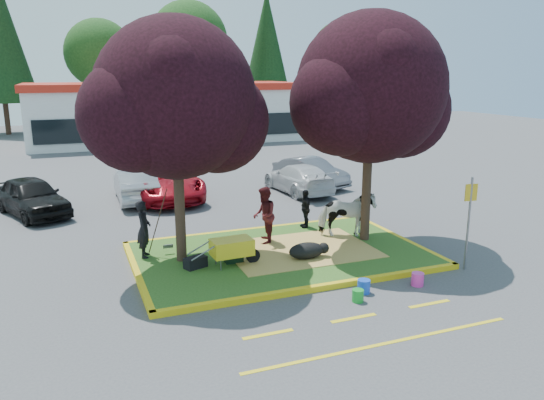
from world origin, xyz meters
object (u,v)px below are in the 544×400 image
object	(u,v)px
bucket_blue	(364,286)
cow	(346,214)
handler	(144,229)
bucket_green	(358,296)
car_silver	(135,184)
wheelbarrow	(232,247)
sign_post	(469,213)
calf	(307,251)
bucket_pink	(418,279)
car_black	(32,197)

from	to	relation	value
bucket_blue	cow	bearing A→B (deg)	67.07
handler	bucket_green	bearing A→B (deg)	-124.26
bucket_green	car_silver	distance (m)	12.58
wheelbarrow	sign_post	size ratio (longest dim) A/B	0.77
handler	bucket_green	size ratio (longest dim) A/B	5.48
car_silver	calf	bearing A→B (deg)	111.20
sign_post	bucket_pink	world-z (taller)	sign_post
sign_post	car_silver	distance (m)	13.47
cow	bucket_pink	distance (m)	3.89
handler	car_black	xyz separation A→B (m)	(-3.18, 6.60, -0.25)
car_black	wheelbarrow	bearing A→B (deg)	-79.78
handler	bucket_green	distance (m)	6.25
bucket_green	car_silver	xyz separation A→B (m)	(-3.51, 12.06, 0.55)
car_silver	bucket_blue	bearing A→B (deg)	109.30
car_black	sign_post	bearing A→B (deg)	-65.36
wheelbarrow	bucket_pink	world-z (taller)	wheelbarrow
bucket_pink	car_black	xyz separation A→B (m)	(-9.28, 10.85, 0.55)
bucket_green	bucket_pink	size ratio (longest dim) A/B	0.90
calf	car_black	world-z (taller)	car_black
wheelbarrow	car_black	world-z (taller)	car_black
bucket_green	wheelbarrow	bearing A→B (deg)	125.88
bucket_green	bucket_blue	distance (m)	0.55
calf	car_black	bearing A→B (deg)	120.42
bucket_pink	car_silver	bearing A→B (deg)	114.64
wheelbarrow	calf	bearing A→B (deg)	-9.15
handler	sign_post	size ratio (longest dim) A/B	0.64
cow	bucket_pink	xyz separation A→B (m)	(-0.08, -3.83, -0.71)
cow	bucket_blue	size ratio (longest dim) A/B	5.14
bucket_pink	calf	bearing A→B (deg)	128.41
cow	car_silver	xyz separation A→B (m)	(-5.48, 7.94, -0.18)
calf	cow	bearing A→B (deg)	23.77
handler	car_black	world-z (taller)	handler
cow	sign_post	size ratio (longest dim) A/B	0.68
bucket_blue	bucket_pink	bearing A→B (deg)	-3.45
cow	bucket_green	distance (m)	4.62
bucket_green	bucket_blue	xyz separation A→B (m)	(0.39, 0.38, 0.02)
cow	handler	distance (m)	6.21
cow	car_black	world-z (taller)	cow
handler	wheelbarrow	size ratio (longest dim) A/B	0.82
calf	car_black	xyz separation A→B (m)	(-7.35, 8.41, 0.33)
wheelbarrow	bucket_blue	distance (m)	3.64
bucket_pink	cow	bearing A→B (deg)	88.75
handler	car_silver	world-z (taller)	handler
wheelbarrow	bucket_pink	size ratio (longest dim) A/B	5.96
handler	car_black	distance (m)	7.33
handler	bucket_pink	xyz separation A→B (m)	(6.11, -4.25, -0.79)
car_silver	handler	bearing A→B (deg)	85.45
cow	calf	bearing A→B (deg)	142.79
bucket_blue	sign_post	bearing A→B (deg)	6.59
handler	bucket_pink	size ratio (longest dim) A/B	4.91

